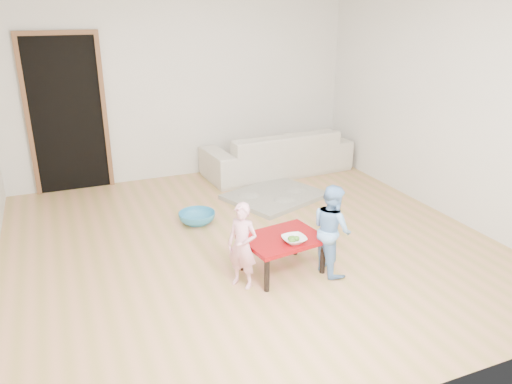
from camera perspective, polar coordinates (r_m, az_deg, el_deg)
floor at (r=5.43m, az=-0.82°, el=-5.73°), size 5.00×5.00×0.01m
back_wall at (r=7.33m, az=-8.32°, el=11.75°), size 5.00×0.02×2.60m
right_wall at (r=6.33m, az=20.91°, el=9.21°), size 0.02×5.00×2.60m
doorway at (r=7.14m, az=-20.79°, el=8.14°), size 1.02×0.08×2.11m
sofa at (r=7.55m, az=2.44°, el=4.60°), size 2.26×1.00×0.64m
cushion at (r=7.23m, az=0.37°, el=5.17°), size 0.50×0.47×0.11m
red_table at (r=4.80m, az=3.02°, el=-7.12°), size 0.80×0.65×0.36m
bowl at (r=4.61m, az=4.38°, el=-5.44°), size 0.22×0.22×0.05m
broccoli at (r=4.61m, az=4.38°, el=-5.43°), size 0.12×0.12×0.06m
child_pink at (r=4.47m, az=-1.57°, el=-6.15°), size 0.33×0.35×0.80m
child_blue at (r=4.74m, az=8.66°, el=-4.23°), size 0.35×0.44×0.88m
basin at (r=5.89m, az=-6.75°, el=-2.94°), size 0.43×0.43×0.13m
blanket at (r=6.62m, az=2.16°, el=-0.44°), size 1.42×1.30×0.06m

